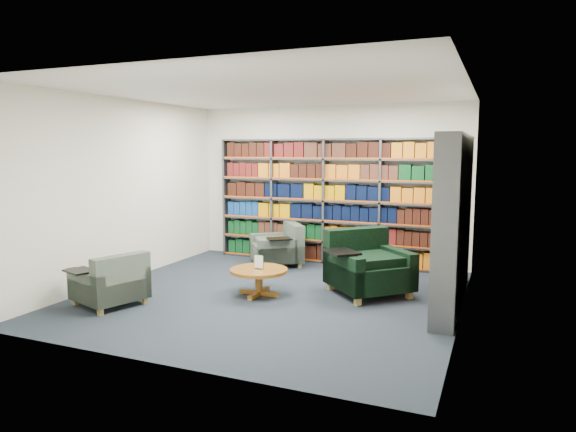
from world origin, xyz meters
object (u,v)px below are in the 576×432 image
at_px(chair_teal_left, 281,248).
at_px(chair_green_right, 365,268).
at_px(chair_teal_front, 112,284).
at_px(coffee_table, 259,274).

xyz_separation_m(chair_teal_left, chair_green_right, (1.81, -1.17, 0.06)).
relative_size(chair_teal_front, coffee_table, 1.27).
relative_size(chair_green_right, chair_teal_front, 1.35).
relative_size(chair_teal_left, chair_teal_front, 1.12).
bearing_deg(chair_green_right, coffee_table, -151.64).
bearing_deg(coffee_table, chair_teal_front, -143.52).
xyz_separation_m(chair_green_right, chair_teal_front, (-2.89, -1.87, -0.08)).
bearing_deg(coffee_table, chair_green_right, 28.36).
bearing_deg(chair_green_right, chair_teal_front, -147.08).
bearing_deg(chair_teal_front, coffee_table, 36.48).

